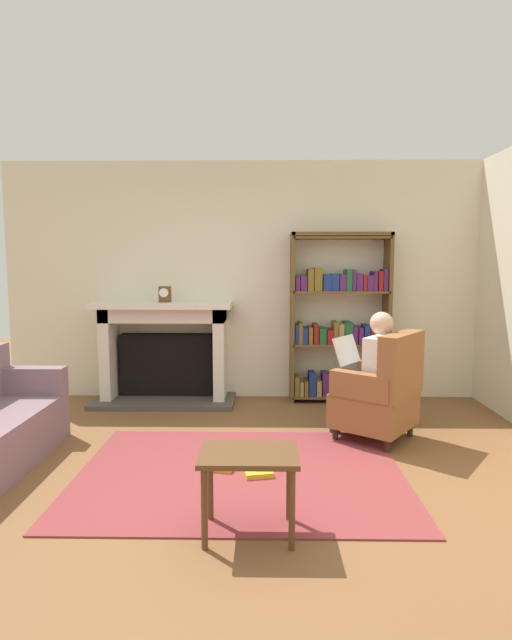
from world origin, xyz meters
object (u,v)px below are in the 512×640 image
(bookshelf, at_px, (340,323))
(seated_reader, at_px, (370,369))
(fireplace, at_px, (165,349))
(mantel_clock, at_px, (165,294))
(side_table, at_px, (249,466))
(armchair_reading, at_px, (381,393))

(bookshelf, height_order, seated_reader, bookshelf)
(fireplace, bearing_deg, bookshelf, 0.97)
(mantel_clock, xyz_separation_m, side_table, (1.00, -2.74, -0.81))
(fireplace, xyz_separation_m, seated_reader, (2.05, -1.19, 0.03))
(mantel_clock, distance_m, seated_reader, 2.37)
(fireplace, bearing_deg, seated_reader, -30.01)
(armchair_reading, xyz_separation_m, seated_reader, (-0.09, 0.07, 0.20))
(fireplace, relative_size, mantel_clock, 9.04)
(bookshelf, distance_m, seated_reader, 1.25)
(fireplace, xyz_separation_m, bookshelf, (1.97, 0.03, 0.29))
(seated_reader, relative_size, side_table, 2.04)
(mantel_clock, height_order, seated_reader, mantel_clock)
(bookshelf, bearing_deg, mantel_clock, -175.99)
(side_table, bearing_deg, seated_reader, 58.33)
(fireplace, relative_size, side_table, 2.79)
(armchair_reading, bearing_deg, bookshelf, -135.12)
(fireplace, xyz_separation_m, mantel_clock, (0.03, -0.10, 0.62))
(armchair_reading, bearing_deg, fireplace, -83.47)
(mantel_clock, bearing_deg, armchair_reading, -28.60)
(armchair_reading, height_order, side_table, armchair_reading)
(bookshelf, bearing_deg, side_table, -107.99)
(armchair_reading, bearing_deg, side_table, 1.73)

